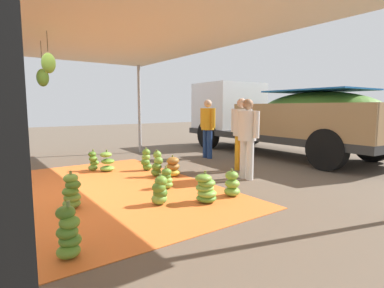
# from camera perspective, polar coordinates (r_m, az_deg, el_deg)

# --- Properties ---
(ground_plane) EXTENTS (40.00, 40.00, 0.00)m
(ground_plane) POSITION_cam_1_polar(r_m,az_deg,el_deg) (6.95, 2.10, -5.53)
(ground_plane) COLOR brown
(tarp_orange) EXTENTS (5.30, 5.06, 0.01)m
(tarp_orange) POSITION_cam_1_polar(r_m,az_deg,el_deg) (5.67, -22.83, -8.89)
(tarp_orange) COLOR orange
(tarp_orange) RESTS_ON ground
(tent_canopy) EXTENTS (8.00, 7.00, 2.90)m
(tent_canopy) POSITION_cam_1_polar(r_m,az_deg,el_deg) (5.63, -25.19, 19.81)
(tent_canopy) COLOR #9EA0A5
(tent_canopy) RESTS_ON ground
(banana_bunch_1) EXTENTS (0.35, 0.32, 0.58)m
(banana_bunch_1) POSITION_cam_1_polar(r_m,az_deg,el_deg) (6.62, -6.58, -3.84)
(banana_bunch_1) COLOR #518428
(banana_bunch_1) RESTS_ON tarp_orange
(banana_bunch_2) EXTENTS (0.45, 0.43, 0.51)m
(banana_bunch_2) POSITION_cam_1_polar(r_m,az_deg,el_deg) (4.82, 2.60, -8.44)
(banana_bunch_2) COLOR #518428
(banana_bunch_2) RESTS_ON tarp_orange
(banana_bunch_3) EXTENTS (0.46, 0.46, 0.46)m
(banana_bunch_3) POSITION_cam_1_polar(r_m,az_deg,el_deg) (6.59, -3.65, -4.40)
(banana_bunch_3) COLOR gold
(banana_bunch_3) RESTS_ON tarp_orange
(banana_bunch_4) EXTENTS (0.40, 0.42, 0.51)m
(banana_bunch_4) POSITION_cam_1_polar(r_m,az_deg,el_deg) (7.39, -15.67, -3.33)
(banana_bunch_4) COLOR #75A83D
(banana_bunch_4) RESTS_ON tarp_orange
(banana_bunch_5) EXTENTS (0.32, 0.31, 0.57)m
(banana_bunch_5) POSITION_cam_1_polar(r_m,az_deg,el_deg) (3.37, -22.22, -15.29)
(banana_bunch_5) COLOR #60932D
(banana_bunch_5) RESTS_ON tarp_orange
(banana_bunch_6) EXTENTS (0.32, 0.34, 0.48)m
(banana_bunch_6) POSITION_cam_1_polar(r_m,az_deg,el_deg) (4.74, -6.07, -8.76)
(banana_bunch_6) COLOR #75A83D
(banana_bunch_6) RESTS_ON tarp_orange
(banana_bunch_7) EXTENTS (0.33, 0.35, 0.56)m
(banana_bunch_7) POSITION_cam_1_polar(r_m,az_deg,el_deg) (4.87, -21.67, -8.42)
(banana_bunch_7) COLOR #6B9E38
(banana_bunch_7) RESTS_ON tarp_orange
(banana_bunch_8) EXTENTS (0.29, 0.29, 0.42)m
(banana_bunch_8) POSITION_cam_1_polar(r_m,az_deg,el_deg) (5.66, -4.82, -6.54)
(banana_bunch_8) COLOR #6B9E38
(banana_bunch_8) RESTS_ON tarp_orange
(banana_bunch_10) EXTENTS (0.29, 0.32, 0.55)m
(banana_bunch_10) POSITION_cam_1_polar(r_m,az_deg,el_deg) (7.28, -8.58, -3.05)
(banana_bunch_10) COLOR #518428
(banana_bunch_10) RESTS_ON tarp_orange
(banana_bunch_11) EXTENTS (0.28, 0.30, 0.51)m
(banana_bunch_11) POSITION_cam_1_polar(r_m,az_deg,el_deg) (7.56, -18.06, -3.15)
(banana_bunch_11) COLOR #6B9E38
(banana_bunch_11) RESTS_ON tarp_orange
(banana_bunch_13) EXTENTS (0.36, 0.36, 0.47)m
(banana_bunch_13) POSITION_cam_1_polar(r_m,az_deg,el_deg) (5.20, 7.53, -7.54)
(banana_bunch_13) COLOR #75A83D
(banana_bunch_13) RESTS_ON tarp_orange
(cargo_truck_main) EXTENTS (7.08, 2.70, 2.40)m
(cargo_truck_main) POSITION_cam_1_polar(r_m,az_deg,el_deg) (10.21, 15.35, 5.25)
(cargo_truck_main) COLOR #2D2D2D
(cargo_truck_main) RESTS_ON ground
(worker_0) EXTENTS (0.63, 0.39, 1.72)m
(worker_0) POSITION_cam_1_polar(r_m,az_deg,el_deg) (8.93, 2.96, 3.74)
(worker_0) COLOR navy
(worker_0) RESTS_ON ground
(worker_1) EXTENTS (0.61, 0.37, 1.67)m
(worker_1) POSITION_cam_1_polar(r_m,az_deg,el_deg) (6.38, 10.34, 2.10)
(worker_1) COLOR silver
(worker_1) RESTS_ON ground
(worker_2) EXTENTS (0.63, 0.38, 1.71)m
(worker_2) POSITION_cam_1_polar(r_m,az_deg,el_deg) (7.23, 9.24, 2.86)
(worker_2) COLOR orange
(worker_2) RESTS_ON ground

